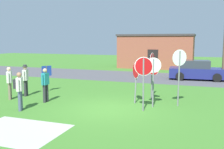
% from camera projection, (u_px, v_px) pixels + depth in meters
% --- Properties ---
extents(ground_plane, '(80.00, 80.00, 0.00)m').
position_uv_depth(ground_plane, '(108.00, 109.00, 11.45)').
color(ground_plane, '#3D7528').
extents(street_asphalt, '(60.00, 6.40, 0.01)m').
position_uv_depth(street_asphalt, '(153.00, 77.00, 21.34)').
color(street_asphalt, '#4C4C51').
rests_on(street_asphalt, ground).
extents(concrete_path, '(3.20, 2.40, 0.01)m').
position_uv_depth(concrete_path, '(16.00, 131.00, 8.70)').
color(concrete_path, '#ADAAA3').
rests_on(concrete_path, ground).
extents(building_background, '(8.18, 4.14, 3.71)m').
position_uv_depth(building_background, '(156.00, 51.00, 28.59)').
color(building_background, brown).
rests_on(building_background, ground).
extents(parked_car_on_street, '(4.42, 2.26, 1.51)m').
position_uv_depth(parked_car_on_street, '(197.00, 71.00, 20.04)').
color(parked_car_on_street, navy).
rests_on(parked_car_on_street, ground).
extents(stop_sign_low_front, '(0.59, 0.51, 2.64)m').
position_uv_depth(stop_sign_low_front, '(179.00, 68.00, 11.75)').
color(stop_sign_low_front, slate).
rests_on(stop_sign_low_front, ground).
extents(stop_sign_leaning_left, '(0.09, 0.89, 2.43)m').
position_uv_depth(stop_sign_leaning_left, '(152.00, 67.00, 13.33)').
color(stop_sign_leaning_left, slate).
rests_on(stop_sign_leaning_left, ground).
extents(stop_sign_rear_right, '(0.80, 0.12, 2.36)m').
position_uv_depth(stop_sign_rear_right, '(144.00, 74.00, 10.93)').
color(stop_sign_rear_right, slate).
rests_on(stop_sign_rear_right, ground).
extents(stop_sign_leaning_right, '(0.53, 0.68, 2.04)m').
position_uv_depth(stop_sign_leaning_right, '(136.00, 75.00, 12.36)').
color(stop_sign_leaning_right, slate).
rests_on(stop_sign_leaning_right, ground).
extents(stop_sign_center_cluster, '(0.68, 0.18, 2.29)m').
position_uv_depth(stop_sign_center_cluster, '(153.00, 74.00, 11.61)').
color(stop_sign_center_cluster, slate).
rests_on(stop_sign_center_cluster, ground).
extents(stop_sign_rear_left, '(0.57, 0.25, 1.94)m').
position_uv_depth(stop_sign_rear_left, '(153.00, 76.00, 12.77)').
color(stop_sign_rear_left, slate).
rests_on(stop_sign_rear_left, ground).
extents(person_in_dark_shirt, '(0.23, 0.57, 1.69)m').
position_uv_depth(person_in_dark_shirt, '(45.00, 83.00, 12.64)').
color(person_in_dark_shirt, '#2D2D33').
rests_on(person_in_dark_shirt, ground).
extents(person_near_signs, '(0.38, 0.50, 1.69)m').
position_uv_depth(person_near_signs, '(9.00, 81.00, 13.25)').
color(person_near_signs, '#7A6B56').
rests_on(person_near_signs, ground).
extents(person_on_left, '(0.45, 0.52, 1.69)m').
position_uv_depth(person_on_left, '(19.00, 88.00, 11.11)').
color(person_on_left, '#4C5670').
rests_on(person_on_left, ground).
extents(person_with_sunhat, '(0.32, 0.54, 1.74)m').
position_uv_depth(person_with_sunhat, '(25.00, 78.00, 14.05)').
color(person_with_sunhat, '#2D2D33').
rests_on(person_with_sunhat, ground).
extents(info_panel_leftmost, '(0.35, 0.51, 1.56)m').
position_uv_depth(info_panel_leftmost, '(47.00, 74.00, 15.18)').
color(info_panel_leftmost, '#4C4C51').
rests_on(info_panel_leftmost, ground).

